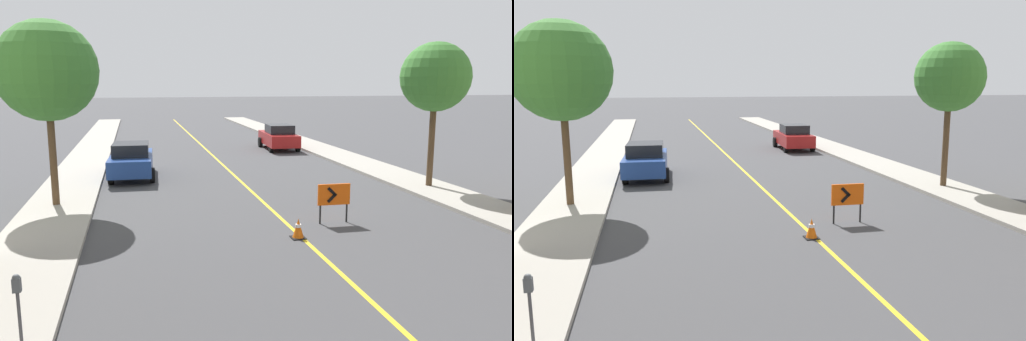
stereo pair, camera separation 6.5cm
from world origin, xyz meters
The scene contains 10 objects.
lane_stripe centered at (0.00, 34.32, 0.00)m, with size 0.12×68.64×0.01m.
sidewalk_left centered at (-6.96, 34.32, 0.07)m, with size 2.29×68.64×0.13m.
sidewalk_right centered at (6.96, 34.32, 0.07)m, with size 2.29×68.64×0.13m.
traffic_cone_third centered at (-0.11, 23.82, 0.27)m, with size 0.39×0.39×0.56m.
arrow_barricade_primary centered at (1.40, 24.99, 0.84)m, with size 1.01×0.11×1.21m.
parked_car_curb_near centered at (-4.57, 33.92, 0.80)m, with size 2.00×4.38×1.59m.
parked_car_curb_mid centered at (4.51, 41.52, 0.80)m, with size 2.04×4.40×1.59m.
parking_meter_far_curb centered at (-6.16, 18.84, 1.08)m, with size 0.12×0.11×1.34m.
street_tree_left_near centered at (-7.07, 28.97, 4.59)m, with size 3.31×3.31×6.13m.
street_tree_right_near centered at (7.07, 28.74, 4.41)m, with size 2.70×2.70×5.65m.
Camera 2 is at (-4.32, 11.26, 4.26)m, focal length 35.00 mm.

